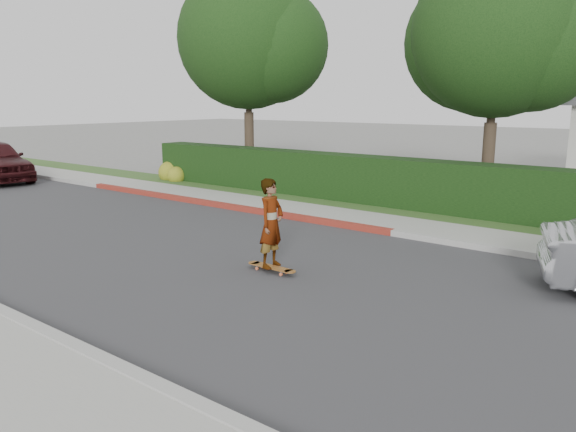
% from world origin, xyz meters
% --- Properties ---
extents(ground, '(120.00, 120.00, 0.00)m').
position_xyz_m(ground, '(0.00, 0.00, 0.00)').
color(ground, slate).
rests_on(ground, ground).
extents(road, '(60.00, 8.00, 0.01)m').
position_xyz_m(road, '(0.00, 0.00, 0.01)').
color(road, '#2D2D30').
rests_on(road, ground).
extents(curb_near, '(60.00, 0.20, 0.15)m').
position_xyz_m(curb_near, '(0.00, -4.10, 0.07)').
color(curb_near, '#9E9E99').
rests_on(curb_near, ground).
extents(curb_far, '(60.00, 0.20, 0.15)m').
position_xyz_m(curb_far, '(0.00, 4.10, 0.07)').
color(curb_far, '#9E9E99').
rests_on(curb_far, ground).
extents(curb_red_section, '(12.00, 0.21, 0.15)m').
position_xyz_m(curb_red_section, '(-5.00, 4.10, 0.08)').
color(curb_red_section, maroon).
rests_on(curb_red_section, ground).
extents(sidewalk_far, '(60.00, 1.60, 0.12)m').
position_xyz_m(sidewalk_far, '(0.00, 5.00, 0.06)').
color(sidewalk_far, gray).
rests_on(sidewalk_far, ground).
extents(planting_strip, '(60.00, 1.60, 0.10)m').
position_xyz_m(planting_strip, '(0.00, 6.60, 0.05)').
color(planting_strip, '#2D4C1E').
rests_on(planting_strip, ground).
extents(hedge, '(15.00, 1.00, 1.50)m').
position_xyz_m(hedge, '(-3.00, 7.20, 0.75)').
color(hedge, black).
rests_on(hedge, ground).
extents(flowering_shrub, '(1.40, 1.00, 0.90)m').
position_xyz_m(flowering_shrub, '(-10.01, 6.74, 0.33)').
color(flowering_shrub, '#2D4C19').
rests_on(flowering_shrub, ground).
extents(tree_left, '(5.99, 5.21, 8.00)m').
position_xyz_m(tree_left, '(-7.51, 8.69, 5.26)').
color(tree_left, '#33261C').
rests_on(tree_left, ground).
extents(tree_center, '(5.66, 4.84, 7.44)m').
position_xyz_m(tree_center, '(1.49, 9.19, 4.90)').
color(tree_center, '#33261C').
rests_on(tree_center, ground).
extents(skateboard, '(1.10, 0.23, 0.10)m').
position_xyz_m(skateboard, '(0.57, 0.11, 0.10)').
color(skateboard, '#E56D3F').
rests_on(skateboard, ground).
extents(skateboarder, '(0.46, 0.65, 1.67)m').
position_xyz_m(skateboarder, '(0.57, 0.11, 0.94)').
color(skateboarder, white).
rests_on(skateboarder, skateboard).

